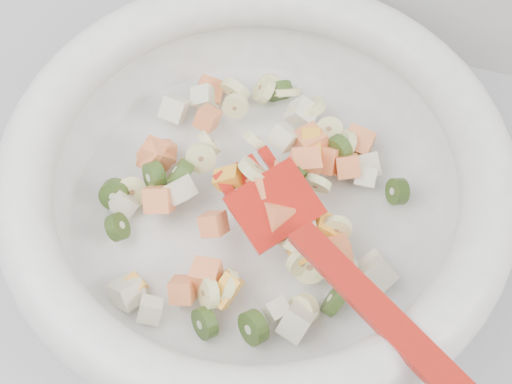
# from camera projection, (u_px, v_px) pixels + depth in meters

# --- Properties ---
(mixing_bowl) EXTENTS (0.41, 0.40, 0.13)m
(mixing_bowl) POSITION_uv_depth(u_px,v_px,m) (256.00, 184.00, 0.57)
(mixing_bowl) COLOR white
(mixing_bowl) RESTS_ON counter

